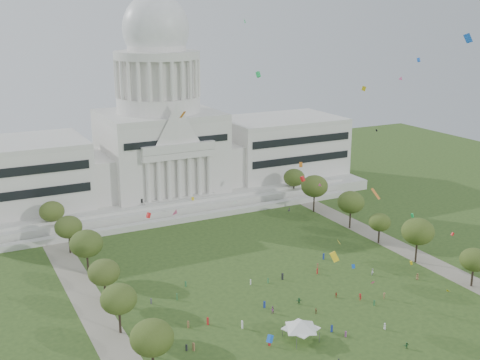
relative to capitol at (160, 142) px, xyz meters
The scene contains 29 objects.
ground 115.76m from the capitol, 90.00° to the right, with size 400.00×400.00×0.00m, color #2F4A1D.
capitol is the anchor object (origin of this frame).
path_left 98.93m from the capitol, 119.87° to the right, with size 8.00×160.00×0.04m, color gray.
path_right 98.93m from the capitol, 60.13° to the right, with size 8.00×160.00×0.04m, color gray.
row_tree_l_1 125.32m from the capitol, 110.71° to the right, with size 8.86×8.86×12.59m.
row_tree_r_1 125.12m from the capitol, 68.16° to the right, with size 7.58×7.58×10.78m.
row_tree_l_2 107.19m from the capitol, 115.07° to the right, with size 8.42×8.42×11.97m.
row_tree_r_2 106.56m from the capitol, 65.33° to the right, with size 9.55×9.55×13.58m.
row_tree_l_3 92.14m from the capitol, 118.96° to the right, with size 8.12×8.12×11.55m.
row_tree_r_3 91.98m from the capitol, 60.70° to the right, with size 7.01×7.01×9.98m.
row_tree_l_4 76.50m from the capitol, 125.78° to the right, with size 9.29×9.29×13.21m.
row_tree_r_4 78.81m from the capitol, 54.84° to the right, with size 9.19×9.19×13.06m.
row_tree_l_5 63.64m from the capitol, 136.72° to the right, with size 8.33×8.33×11.85m.
row_tree_r_5 62.67m from the capitol, 44.94° to the right, with size 9.82×9.82×13.96m.
row_tree_l_6 54.69m from the capitol, 152.45° to the right, with size 8.19×8.19×11.64m.
row_tree_r_6 54.32m from the capitol, 28.99° to the right, with size 8.42×8.42×11.97m.
event_tent 119.54m from the capitol, 94.71° to the right, with size 11.57×11.57×5.03m.
person_0 113.61m from the capitol, 71.09° to the right, with size 0.91×0.59×1.86m, color olive.
person_2 103.56m from the capitol, 74.52° to the right, with size 0.94×0.58×1.94m, color silver.
person_3 111.26m from the capitol, 82.44° to the right, with size 1.17×0.60×1.81m, color #B21E1E.
person_4 111.22m from the capitol, 89.89° to the right, with size 0.89×0.49×1.52m, color olive.
person_5 105.14m from the capitol, 90.41° to the right, with size 1.58×0.63×1.71m, color #33723F.
person_6 125.10m from the capitol, 85.29° to the right, with size 0.82×0.53×1.68m, color silver.
person_8 106.65m from the capitol, 95.04° to the right, with size 0.92×0.57×1.89m, color #994C8C.
person_9 114.35m from the capitol, 79.54° to the right, with size 1.10×0.57×1.70m, color olive.
person_10 106.84m from the capitol, 84.61° to the right, with size 0.81×0.44×1.39m, color #B21E1E.
person_11 133.51m from the capitol, 86.09° to the right, with size 1.36×0.54×1.46m, color #33723F.
distant_crowd 102.86m from the capitol, 97.92° to the right, with size 63.81×41.33×1.93m.
kite_swarm 106.60m from the capitol, 86.77° to the right, with size 89.12×103.77×66.95m.
Camera 1 is at (-76.79, -105.65, 70.96)m, focal length 45.00 mm.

